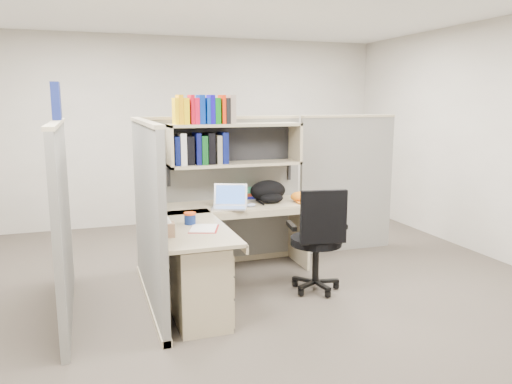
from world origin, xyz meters
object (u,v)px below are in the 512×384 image
object	(u,v)px
snack_canister	(190,218)
backpack	(270,192)
desk	(212,260)
task_chair	(317,256)
laptop	(229,197)

from	to	relation	value
snack_canister	backpack	bearing A→B (deg)	34.26
desk	backpack	bearing A→B (deg)	44.94
desk	task_chair	xyz separation A→B (m)	(1.02, 0.03, -0.08)
backpack	task_chair	size ratio (longest dim) A/B	0.38
desk	task_chair	distance (m)	1.02
desk	task_chair	bearing A→B (deg)	1.88
backpack	snack_canister	bearing A→B (deg)	-126.85
backpack	snack_canister	distance (m)	1.20
backpack	snack_canister	world-z (taller)	backpack
laptop	backpack	bearing A→B (deg)	41.19
laptop	task_chair	world-z (taller)	task_chair
desk	backpack	world-z (taller)	backpack
desk	snack_canister	world-z (taller)	snack_canister
backpack	task_chair	distance (m)	0.96
snack_canister	task_chair	size ratio (longest dim) A/B	0.10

